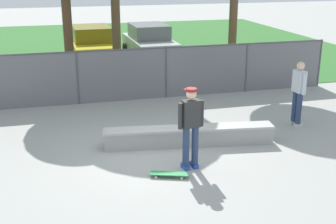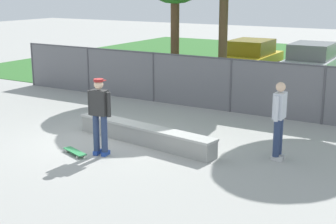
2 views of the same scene
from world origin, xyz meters
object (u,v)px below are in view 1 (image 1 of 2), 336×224
(bystander, at_px, (298,91))
(skateboarder, at_px, (191,125))
(car_yellow, at_px, (92,45))
(car_silver, at_px, (150,42))
(skateboard, at_px, (169,174))
(concrete_ledge, at_px, (189,136))

(bystander, bearing_deg, skateboarder, -153.10)
(skateboarder, bearing_deg, car_yellow, 94.65)
(car_silver, bearing_deg, bystander, -78.68)
(skateboard, bearing_deg, car_silver, 79.27)
(skateboarder, bearing_deg, concrete_ledge, 73.55)
(bystander, bearing_deg, concrete_ledge, -169.94)
(car_silver, bearing_deg, concrete_ledge, -97.31)
(skateboarder, xyz_separation_m, car_silver, (1.72, 11.73, -0.19))
(concrete_ledge, relative_size, car_silver, 1.00)
(skateboard, distance_m, car_silver, 12.26)
(skateboard, xyz_separation_m, bystander, (4.25, 2.17, 0.94))
(concrete_ledge, bearing_deg, car_yellow, 97.29)
(skateboarder, bearing_deg, car_silver, 81.66)
(skateboarder, xyz_separation_m, bystander, (3.69, 1.87, -0.02))
(car_yellow, bearing_deg, bystander, -64.69)
(skateboard, height_order, car_yellow, car_yellow)
(skateboarder, height_order, car_silver, skateboarder)
(skateboard, distance_m, bystander, 4.86)
(skateboarder, relative_size, car_yellow, 0.43)
(concrete_ledge, xyz_separation_m, bystander, (3.31, 0.59, 0.77))
(car_silver, xyz_separation_m, bystander, (1.97, -9.85, 0.17))
(car_yellow, distance_m, car_silver, 2.67)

